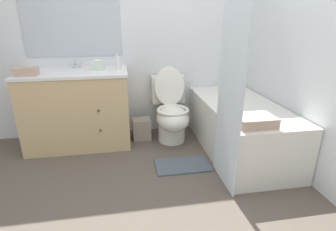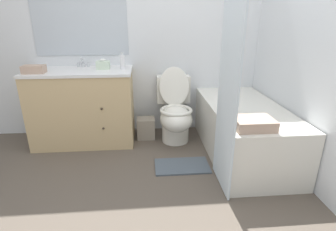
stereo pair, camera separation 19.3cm
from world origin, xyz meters
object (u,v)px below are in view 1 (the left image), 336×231
object	(u,v)px
toilet	(171,113)
soap_dispenser	(118,62)
bathtub	(239,127)
bath_mat	(183,165)
wastebasket	(142,129)
bath_towel_folded	(255,121)
tissue_box	(98,66)
sink_faucet	(76,65)
hand_towel_folded	(26,71)
vanity_cabinet	(78,108)

from	to	relation	value
toilet	soap_dispenser	distance (m)	0.83
bathtub	bath_mat	size ratio (longest dim) A/B	2.81
wastebasket	bath_mat	size ratio (longest dim) A/B	0.47
bath_towel_folded	bath_mat	size ratio (longest dim) A/B	0.59
tissue_box	soap_dispenser	size ratio (longest dim) A/B	0.77
bathtub	bath_towel_folded	world-z (taller)	bath_towel_folded
sink_faucet	bathtub	bearing A→B (deg)	-20.88
toilet	tissue_box	xyz separation A→B (m)	(-0.79, 0.09, 0.55)
tissue_box	hand_towel_folded	bearing A→B (deg)	-164.92
soap_dispenser	tissue_box	bearing A→B (deg)	172.98
hand_towel_folded	sink_faucet	bearing A→B (deg)	39.60
soap_dispenser	bath_mat	distance (m)	1.29
hand_towel_folded	bath_towel_folded	world-z (taller)	hand_towel_folded
hand_towel_folded	tissue_box	bearing A→B (deg)	15.08
sink_faucet	bath_towel_folded	distance (m)	2.01
soap_dispenser	bathtub	bearing A→B (deg)	-20.38
vanity_cabinet	tissue_box	xyz separation A→B (m)	(0.25, 0.03, 0.46)
sink_faucet	toilet	world-z (taller)	sink_faucet
vanity_cabinet	bath_towel_folded	distance (m)	1.88
bathtub	wastebasket	size ratio (longest dim) A/B	5.94
bathtub	toilet	bearing A→B (deg)	149.38
soap_dispenser	bath_towel_folded	world-z (taller)	soap_dispenser
soap_dispenser	sink_faucet	bearing A→B (deg)	157.81
bathtub	hand_towel_folded	bearing A→B (deg)	171.71
bathtub	hand_towel_folded	xyz separation A→B (m)	(-2.13, 0.31, 0.61)
bath_mat	wastebasket	bearing A→B (deg)	116.12
vanity_cabinet	sink_faucet	distance (m)	0.49
vanity_cabinet	wastebasket	bearing A→B (deg)	1.03
sink_faucet	bath_towel_folded	bearing A→B (deg)	-38.07
vanity_cabinet	bath_mat	distance (m)	1.32
toilet	bath_towel_folded	world-z (taller)	toilet
vanity_cabinet	tissue_box	distance (m)	0.52
wastebasket	bath_towel_folded	distance (m)	1.43
wastebasket	soap_dispenser	bearing A→B (deg)	-177.99
bathtub	wastebasket	distance (m)	1.13
toilet	wastebasket	xyz separation A→B (m)	(-0.34, 0.07, -0.21)
sink_faucet	bath_mat	xyz separation A→B (m)	(1.04, -0.88, -0.87)
vanity_cabinet	bathtub	xyz separation A→B (m)	(1.71, -0.46, -0.16)
bathtub	tissue_box	size ratio (longest dim) A/B	10.60
vanity_cabinet	bathtub	size ratio (longest dim) A/B	0.76
bath_towel_folded	wastebasket	bearing A→B (deg)	129.68
vanity_cabinet	bath_towel_folded	bearing A→B (deg)	-33.38
vanity_cabinet	wastebasket	xyz separation A→B (m)	(0.70, 0.01, -0.31)
toilet	bath_mat	xyz separation A→B (m)	(-0.00, -0.63, -0.33)
wastebasket	bath_mat	distance (m)	0.79
toilet	bath_mat	size ratio (longest dim) A/B	1.60
vanity_cabinet	bath_mat	world-z (taller)	vanity_cabinet
sink_faucet	hand_towel_folded	world-z (taller)	sink_faucet
bathtub	soap_dispenser	bearing A→B (deg)	159.62
soap_dispenser	bath_towel_folded	size ratio (longest dim) A/B	0.58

